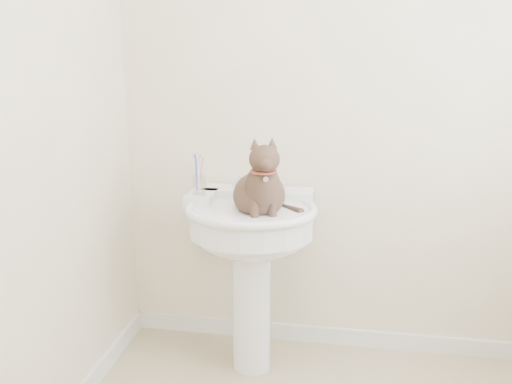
% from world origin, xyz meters
% --- Properties ---
extents(wall_back, '(2.20, 0.00, 2.50)m').
position_xyz_m(wall_back, '(0.00, 1.10, 1.25)').
color(wall_back, '#F2E6C2').
rests_on(wall_back, ground).
extents(wall_front, '(2.20, 0.00, 2.50)m').
position_xyz_m(wall_front, '(0.00, -1.10, 1.25)').
color(wall_front, '#F2E6C2').
rests_on(wall_front, ground).
extents(baseboard_back, '(2.20, 0.02, 0.09)m').
position_xyz_m(baseboard_back, '(0.00, 1.09, 0.04)').
color(baseboard_back, white).
rests_on(baseboard_back, floor).
extents(pedestal_sink, '(0.62, 0.61, 0.85)m').
position_xyz_m(pedestal_sink, '(-0.41, 0.81, 0.67)').
color(pedestal_sink, white).
rests_on(pedestal_sink, floor).
extents(faucet, '(0.28, 0.12, 0.14)m').
position_xyz_m(faucet, '(-0.40, 0.96, 0.90)').
color(faucet, silver).
rests_on(faucet, pedestal_sink).
extents(soap_bar, '(0.10, 0.08, 0.03)m').
position_xyz_m(soap_bar, '(-0.36, 1.05, 0.87)').
color(soap_bar, gold).
rests_on(soap_bar, pedestal_sink).
extents(toothbrush_cup, '(0.07, 0.07, 0.19)m').
position_xyz_m(toothbrush_cup, '(-0.66, 0.85, 0.90)').
color(toothbrush_cup, silver).
rests_on(toothbrush_cup, pedestal_sink).
extents(cat, '(0.26, 0.32, 0.47)m').
position_xyz_m(cat, '(-0.36, 0.77, 0.91)').
color(cat, brown).
rests_on(cat, pedestal_sink).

